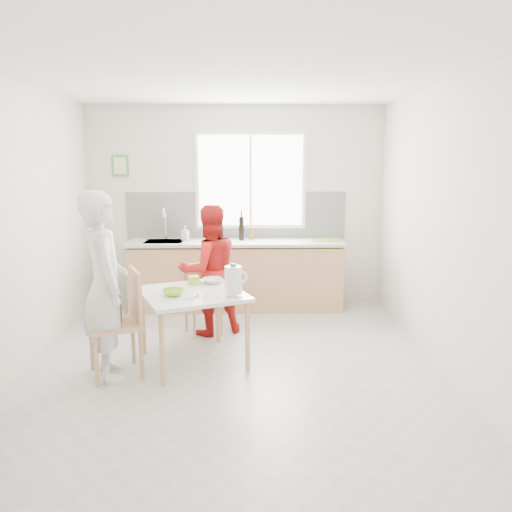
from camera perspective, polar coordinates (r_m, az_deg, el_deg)
The scene contains 21 objects.
ground at distance 5.00m, azimuth -2.65°, elevation -12.39°, with size 4.50×4.50×0.00m, color #B7B7B2.
room_shell at distance 4.61m, azimuth -2.83°, elevation 6.75°, with size 4.50×4.50×4.50m.
window at distance 6.82m, azimuth -0.62°, elevation 8.60°, with size 1.50×0.06×1.30m.
backsplash at distance 6.87m, azimuth -2.29°, elevation 4.64°, with size 3.00×0.02×0.65m, color white.
picture_frame at distance 7.03m, azimuth -15.27°, elevation 9.92°, with size 0.22×0.03×0.28m.
kitchen_counter at distance 6.73m, azimuth -2.31°, elevation -2.48°, with size 2.84×0.64×1.37m.
dining_table at distance 4.92m, azimuth -7.28°, elevation -4.93°, with size 1.22×1.22×0.72m.
chair_left at distance 4.81m, azimuth -15.02°, elevation -6.82°, with size 0.60×0.60×0.99m.
chair_far at distance 5.82m, azimuth -6.26°, elevation -4.46°, with size 0.48×0.48×0.80m.
person_white at distance 4.70m, azimuth -16.84°, elevation -3.30°, with size 0.63×0.41×1.72m, color silver.
person_red at distance 5.70m, azimuth -5.33°, elevation -1.63°, with size 0.72×0.56×1.49m, color red.
bowl_green at distance 4.79m, azimuth -9.43°, elevation -4.11°, with size 0.20×0.20×0.06m, color #94CF2F.
bowl_white at distance 5.21m, azimuth -4.95°, elevation -2.84°, with size 0.21×0.21×0.05m, color silver.
milk_jug at distance 4.70m, azimuth -2.56°, elevation -2.70°, with size 0.22×0.16×0.29m.
green_box at distance 5.18m, azimuth -7.16°, elevation -2.76°, with size 0.10×0.10×0.09m, color #9AC92E.
spoon at distance 4.67m, azimuth -7.45°, elevation -4.72°, with size 0.01×0.01×0.16m, color #A5A5AA.
cutting_board at distance 6.72m, azimuth 7.88°, elevation 1.83°, with size 0.35×0.25×0.01m, color #7BB329.
wine_bottle_a at distance 6.65m, azimuth -1.68°, elevation 3.17°, with size 0.07×0.07×0.32m, color black.
wine_bottle_b at distance 6.74m, azimuth -4.07°, elevation 3.16°, with size 0.07×0.07×0.30m, color black.
jar_amber at distance 6.72m, azimuth -0.53°, elevation 2.57°, with size 0.06×0.06×0.16m, color brown.
soap_bottle at distance 6.75m, azimuth -8.12°, elevation 2.64°, with size 0.09×0.09×0.19m, color #999999.
Camera 1 is at (0.13, -4.59, 1.99)m, focal length 35.00 mm.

